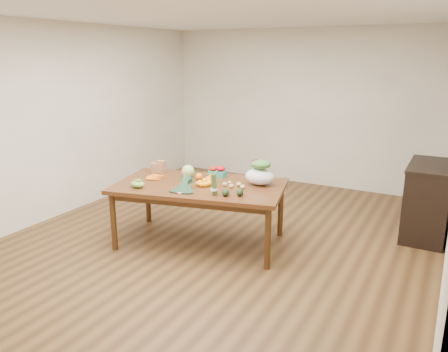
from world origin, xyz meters
The scene contains 26 objects.
floor centered at (0.00, 0.00, 0.00)m, with size 6.00×6.00×0.00m, color brown.
ceiling centered at (0.00, 0.00, 2.70)m, with size 5.00×6.00×0.02m, color white.
room_walls centered at (0.00, 0.00, 1.35)m, with size 5.02×6.02×2.70m.
dining_table centered at (-0.20, -0.14, 0.38)m, with size 2.00×1.11×0.75m, color #532A13.
cabinet centered at (2.22, 1.43, 0.47)m, with size 0.52×1.02×0.94m, color black.
dish_towel centered at (1.96, 1.40, 0.55)m, with size 0.02×0.28×0.45m, color white.
paper_bag centered at (-0.98, 0.08, 0.82)m, with size 0.21×0.18×0.15m, color #966543, non-canonical shape.
cabbage centered at (-0.48, 0.04, 0.83)m, with size 0.16×0.16×0.16m, color #A3DD7F.
strawberry_basket_a centered at (-0.24, 0.27, 0.80)m, with size 0.10×0.10×0.09m, color red, non-canonical shape.
strawberry_basket_b centered at (-0.13, 0.26, 0.81)m, with size 0.12×0.12×0.11m, color red, non-canonical shape.
orange_a centered at (-0.30, 0.01, 0.79)m, with size 0.09×0.09×0.09m, color orange.
orange_b centered at (-0.14, 0.05, 0.79)m, with size 0.09×0.09×0.09m, color orange.
orange_c centered at (-0.11, -0.07, 0.80)m, with size 0.09×0.09×0.09m, color #FF580F.
mandarin_cluster centered at (-0.11, -0.18, 0.80)m, with size 0.18×0.18×0.10m, color #FFA20F, non-canonical shape.
carrots centered at (-0.81, -0.18, 0.76)m, with size 0.22×0.24×0.03m, color orange, non-canonical shape.
snap_pea_bag centered at (-0.76, -0.60, 0.79)m, with size 0.18×0.13×0.08m, color #629F36.
kale_bunch centered at (-0.21, -0.49, 0.83)m, with size 0.32×0.40×0.16m, color black, non-canonical shape.
asparagus_bundle centered at (0.17, -0.43, 0.88)m, with size 0.08×0.08×0.25m, color #507A38, non-canonical shape.
potato_a centered at (0.11, -0.08, 0.77)m, with size 0.06×0.05×0.05m, color tan.
potato_b centered at (0.21, -0.10, 0.77)m, with size 0.06×0.05×0.05m, color tan.
potato_c centered at (0.26, 0.00, 0.78)m, with size 0.06×0.05×0.05m, color #DBBA7E.
potato_d centered at (0.12, 0.03, 0.77)m, with size 0.05×0.04×0.04m, color tan.
potato_e centered at (0.34, -0.07, 0.77)m, with size 0.06×0.05×0.05m, color #CDBB76.
avocado_a centered at (0.29, -0.39, 0.79)m, with size 0.08×0.12×0.08m, color black.
avocado_b centered at (0.43, -0.31, 0.79)m, with size 0.08×0.11×0.08m, color black.
salad_bag centered at (0.44, 0.18, 0.89)m, with size 0.36×0.27×0.28m, color white, non-canonical shape.
Camera 1 is at (2.46, -4.41, 2.24)m, focal length 35.00 mm.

